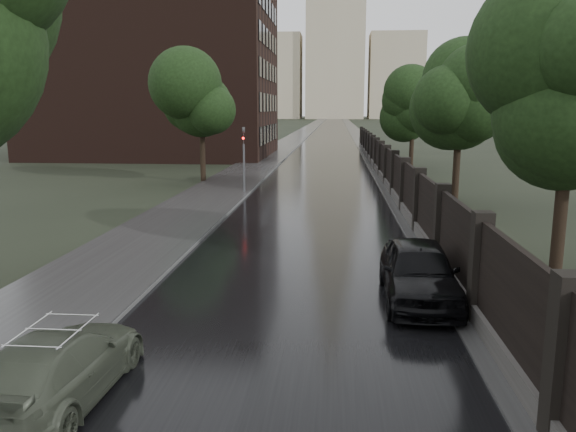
{
  "coord_description": "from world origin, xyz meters",
  "views": [
    {
      "loc": [
        1.16,
        -8.12,
        5.03
      ],
      "look_at": [
        -0.41,
        10.34,
        1.5
      ],
      "focal_mm": 35.0,
      "sensor_mm": 36.0,
      "label": 1
    }
  ],
  "objects_px": {
    "tree_right_b": "(460,111)",
    "traffic_light": "(244,154)",
    "tree_left_far": "(201,106)",
    "volga_sedan": "(57,367)",
    "tree_right_a": "(570,112)",
    "tree_right_c": "(413,110)",
    "car_right_near": "(419,271)"
  },
  "relations": [
    {
      "from": "tree_left_far",
      "to": "tree_right_c",
      "type": "height_order",
      "value": "tree_left_far"
    },
    {
      "from": "tree_left_far",
      "to": "traffic_light",
      "type": "height_order",
      "value": "tree_left_far"
    },
    {
      "from": "tree_right_a",
      "to": "volga_sedan",
      "type": "relative_size",
      "value": 1.58
    },
    {
      "from": "traffic_light",
      "to": "car_right_near",
      "type": "xyz_separation_m",
      "value": [
        7.7,
        -18.56,
        -1.59
      ]
    },
    {
      "from": "tree_left_far",
      "to": "tree_right_c",
      "type": "bearing_deg",
      "value": 32.83
    },
    {
      "from": "tree_right_a",
      "to": "volga_sedan",
      "type": "height_order",
      "value": "tree_right_a"
    },
    {
      "from": "tree_right_a",
      "to": "tree_right_c",
      "type": "relative_size",
      "value": 1.0
    },
    {
      "from": "tree_left_far",
      "to": "volga_sedan",
      "type": "height_order",
      "value": "tree_left_far"
    },
    {
      "from": "tree_right_b",
      "to": "traffic_light",
      "type": "height_order",
      "value": "tree_right_b"
    },
    {
      "from": "tree_left_far",
      "to": "volga_sedan",
      "type": "distance_m",
      "value": 30.13
    },
    {
      "from": "tree_right_c",
      "to": "traffic_light",
      "type": "distance_m",
      "value": 19.26
    },
    {
      "from": "tree_right_a",
      "to": "tree_right_b",
      "type": "bearing_deg",
      "value": 90.0
    },
    {
      "from": "tree_right_c",
      "to": "car_right_near",
      "type": "relative_size",
      "value": 1.48
    },
    {
      "from": "tree_right_a",
      "to": "tree_right_b",
      "type": "height_order",
      "value": "same"
    },
    {
      "from": "tree_right_b",
      "to": "traffic_light",
      "type": "relative_size",
      "value": 1.75
    },
    {
      "from": "tree_right_a",
      "to": "traffic_light",
      "type": "xyz_separation_m",
      "value": [
        -11.8,
        16.99,
        -2.55
      ]
    },
    {
      "from": "tree_right_c",
      "to": "traffic_light",
      "type": "height_order",
      "value": "tree_right_c"
    },
    {
      "from": "tree_left_far",
      "to": "tree_right_a",
      "type": "bearing_deg",
      "value": -54.83
    },
    {
      "from": "tree_right_a",
      "to": "car_right_near",
      "type": "distance_m",
      "value": 6.03
    },
    {
      "from": "tree_right_a",
      "to": "traffic_light",
      "type": "bearing_deg",
      "value": 124.77
    },
    {
      "from": "tree_left_far",
      "to": "tree_right_a",
      "type": "xyz_separation_m",
      "value": [
        15.5,
        -22.0,
        -0.29
      ]
    },
    {
      "from": "tree_right_a",
      "to": "traffic_light",
      "type": "height_order",
      "value": "tree_right_a"
    },
    {
      "from": "tree_right_c",
      "to": "traffic_light",
      "type": "xyz_separation_m",
      "value": [
        -11.8,
        -15.01,
        -2.55
      ]
    },
    {
      "from": "tree_right_c",
      "to": "tree_right_a",
      "type": "bearing_deg",
      "value": -90.0
    },
    {
      "from": "tree_left_far",
      "to": "tree_right_b",
      "type": "bearing_deg",
      "value": -27.3
    },
    {
      "from": "tree_right_a",
      "to": "tree_right_c",
      "type": "distance_m",
      "value": 32.0
    },
    {
      "from": "volga_sedan",
      "to": "car_right_near",
      "type": "xyz_separation_m",
      "value": [
        7.0,
        5.89,
        0.16
      ]
    },
    {
      "from": "volga_sedan",
      "to": "traffic_light",
      "type": "bearing_deg",
      "value": -87.13
    },
    {
      "from": "tree_right_b",
      "to": "volga_sedan",
      "type": "distance_m",
      "value": 24.54
    },
    {
      "from": "tree_right_b",
      "to": "car_right_near",
      "type": "distance_m",
      "value": 16.62
    },
    {
      "from": "tree_left_far",
      "to": "tree_right_b",
      "type": "relative_size",
      "value": 1.05
    },
    {
      "from": "traffic_light",
      "to": "car_right_near",
      "type": "relative_size",
      "value": 0.85
    }
  ]
}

